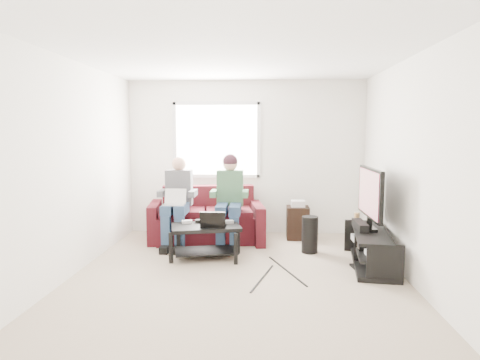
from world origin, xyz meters
The scene contains 26 objects.
floor centered at (0.00, 0.00, 0.00)m, with size 4.50×4.50×0.00m, color tan.
ceiling centered at (0.00, 0.00, 2.60)m, with size 4.50×4.50×0.00m, color white.
wall_back centered at (0.00, 2.25, 1.30)m, with size 4.50×4.50×0.00m, color white.
wall_front centered at (0.00, -2.25, 1.30)m, with size 4.50×4.50×0.00m, color white.
wall_left centered at (-2.00, 0.00, 1.30)m, with size 4.50×4.50×0.00m, color white.
wall_right centered at (2.00, 0.00, 1.30)m, with size 4.50×4.50×0.00m, color white.
window centered at (-0.50, 2.23, 1.60)m, with size 1.48×0.04×1.28m.
sofa centered at (-0.61, 1.69, 0.32)m, with size 1.92×1.05×0.85m.
person_left centered at (-1.01, 1.37, 0.74)m, with size 0.40×0.71×1.35m.
person_right centered at (-0.21, 1.39, 0.80)m, with size 0.40×0.71×1.40m.
laptop_silver centered at (-1.01, 1.16, 0.72)m, with size 0.32×0.22×0.24m, color silver, non-canonical shape.
coffee_table centered at (-0.48, 0.69, 0.34)m, with size 1.03×0.76×0.46m.
laptop_black centered at (-0.36, 0.61, 0.58)m, with size 0.34×0.24×0.24m, color black, non-canonical shape.
controller_a centered at (-0.76, 0.81, 0.48)m, with size 0.14×0.09×0.04m, color silver.
controller_b centered at (-0.58, 0.87, 0.48)m, with size 0.14×0.09×0.04m, color black.
controller_c centered at (-0.18, 0.84, 0.48)m, with size 0.14×0.09×0.04m, color gray.
tv_stand centered at (1.70, 0.47, 0.21)m, with size 0.60×1.44×0.46m.
tv centered at (1.70, 0.57, 0.92)m, with size 0.12×1.10×0.81m.
soundbar centered at (1.58, 0.57, 0.51)m, with size 0.12×0.50×0.10m, color black.
drink_cup centered at (1.65, 1.10, 0.52)m, with size 0.08×0.08×0.12m, color #AD7F4A.
console_white centered at (1.70, 0.07, 0.28)m, with size 0.30×0.22×0.06m, color silver.
console_grey centered at (1.70, 0.77, 0.29)m, with size 0.34×0.26×0.08m, color gray.
console_black centered at (1.70, 0.42, 0.28)m, with size 0.38×0.30×0.07m, color black.
subwoofer centered at (0.98, 1.04, 0.26)m, with size 0.23×0.23×0.53m, color black.
keyboard_floor centered at (1.55, 0.23, 0.01)m, with size 0.17×0.50×0.03m, color black.
end_table centered at (0.86, 1.85, 0.28)m, with size 0.36×0.36×0.63m.
Camera 1 is at (0.31, -5.03, 1.73)m, focal length 32.00 mm.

